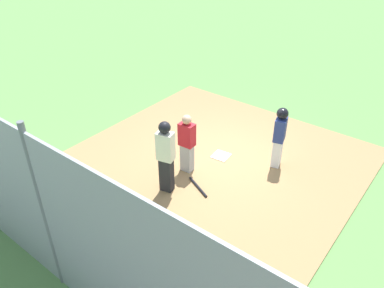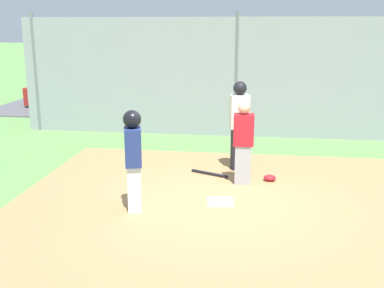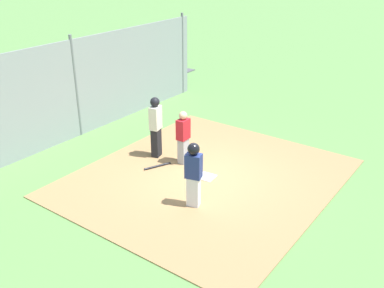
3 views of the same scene
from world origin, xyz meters
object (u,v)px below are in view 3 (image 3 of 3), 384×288
catcher (183,137)px  parked_car_green (21,94)px  umpire (156,125)px  runner (194,171)px  home_plate (207,177)px  catcher_mask (188,152)px  baseball_bat (157,166)px

catcher → parked_car_green: 7.84m
umpire → runner: (1.59, 2.53, -0.03)m
home_plate → umpire: 2.22m
home_plate → runner: (1.37, 0.54, 0.95)m
catcher_mask → catcher: bearing=22.5°
catcher → parked_car_green: size_ratio=0.37×
umpire → baseball_bat: bearing=-62.5°
catcher → umpire: 0.95m
baseball_bat → parked_car_green: parked_car_green is taller
runner → catcher_mask: 3.02m
baseball_bat → catcher_mask: (-1.20, 0.21, 0.03)m
home_plate → umpire: umpire is taller
home_plate → umpire: bearing=-96.3°
home_plate → umpire: size_ratio=0.24×
umpire → catcher_mask: umpire is taller
parked_car_green → home_plate: bearing=-86.4°
runner → baseball_bat: bearing=47.3°
umpire → parked_car_green: 6.93m
catcher_mask → runner: bearing=39.1°
catcher → catcher_mask: (-0.53, -0.22, -0.76)m
catcher_mask → home_plate: bearing=55.8°
baseball_bat → umpire: bearing=-113.9°
home_plate → umpire: (-0.22, -1.98, 0.98)m
umpire → runner: size_ratio=1.11×
runner → catcher_mask: (-2.23, -1.82, -0.90)m
catcher → umpire: umpire is taller
baseball_bat → catcher_mask: catcher_mask is taller
home_plate → baseball_bat: baseball_bat is taller
catcher → umpire: size_ratio=0.86×
catcher_mask → baseball_bat: bearing=-9.9°
baseball_bat → catcher_mask: 1.22m
home_plate → parked_car_green: bearing=-92.3°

